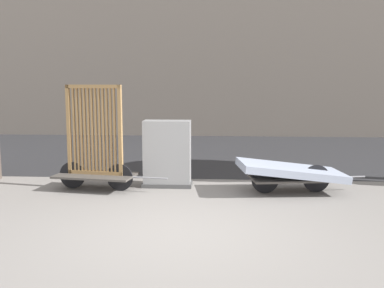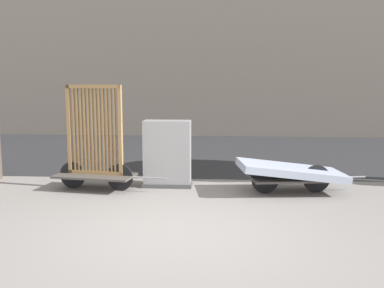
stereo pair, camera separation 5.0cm
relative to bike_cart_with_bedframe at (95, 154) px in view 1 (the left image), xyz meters
The scene contains 5 objects.
ground_plane 3.16m from the bike_cart_with_bedframe, 51.82° to the right, with size 60.00×60.00×0.00m, color gray.
road_strip 5.27m from the bike_cart_with_bedframe, 68.63° to the left, with size 56.00×7.57×0.01m.
bike_cart_with_bedframe is the anchor object (origin of this frame).
bike_cart_with_mattress 3.82m from the bike_cart_with_bedframe, ahead, with size 2.52×1.30×0.63m.
utility_cabinet 1.43m from the bike_cart_with_bedframe, 15.50° to the left, with size 1.00×0.48×1.34m.
Camera 1 is at (0.55, -6.11, 2.15)m, focal length 42.00 mm.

